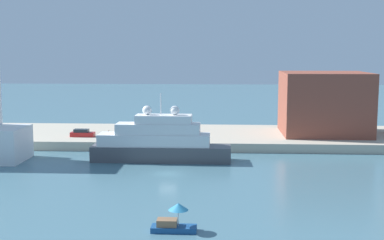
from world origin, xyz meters
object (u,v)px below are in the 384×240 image
harbor_building (324,103)px  person_figure (109,135)px  large_yacht (159,142)px  parked_car (82,133)px  mooring_bollard (168,139)px  small_motorboat (174,221)px

harbor_building → person_figure: harbor_building is taller
large_yacht → parked_car: 20.81m
person_figure → mooring_bollard: 11.37m
large_yacht → harbor_building: (30.11, 19.30, 4.61)m
harbor_building → parked_car: harbor_building is taller
small_motorboat → person_figure: bearing=110.2°
parked_car → harbor_building: bearing=7.7°
harbor_building → person_figure: 41.94m
small_motorboat → mooring_bollard: size_ratio=5.81×
small_motorboat → mooring_bollard: bearing=96.5°
large_yacht → mooring_bollard: bearing=85.9°
mooring_bollard → large_yacht: bearing=-94.1°
parked_car → mooring_bollard: bearing=-13.8°
large_yacht → mooring_bollard: 9.02m
large_yacht → small_motorboat: 33.36m
large_yacht → parked_car: bearing=141.1°
large_yacht → harbor_building: bearing=32.7°
person_figure → mooring_bollard: bearing=-8.6°
harbor_building → person_figure: bearing=-168.0°
small_motorboat → mooring_bollard: (-4.77, 41.81, 0.92)m
small_motorboat → mooring_bollard: 42.09m
small_motorboat → large_yacht: bearing=99.3°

